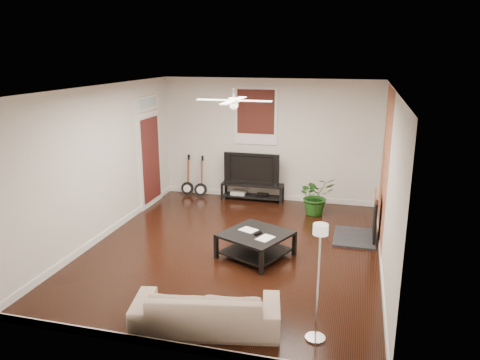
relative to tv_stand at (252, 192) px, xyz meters
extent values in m
cube|color=black|center=(0.32, -2.78, -0.20)|extent=(5.00, 6.00, 0.01)
cube|color=white|center=(0.32, -2.78, 2.60)|extent=(5.00, 6.00, 0.01)
cube|color=silver|center=(0.32, 0.22, 1.20)|extent=(5.00, 0.01, 2.80)
cube|color=silver|center=(0.32, -5.78, 1.20)|extent=(5.00, 0.01, 2.80)
cube|color=silver|center=(-2.18, -2.78, 1.20)|extent=(0.01, 6.00, 2.80)
cube|color=silver|center=(2.82, -2.78, 1.20)|extent=(0.01, 6.00, 2.80)
cube|color=#9C4732|center=(2.81, -1.78, 1.20)|extent=(0.02, 2.20, 2.80)
cube|color=black|center=(2.52, -1.78, 0.26)|extent=(0.80, 1.10, 0.92)
cube|color=black|center=(0.02, 0.19, 1.75)|extent=(1.00, 0.06, 1.30)
cube|color=white|center=(-2.14, -0.88, 1.05)|extent=(0.08, 1.00, 2.50)
cube|color=black|center=(0.00, 0.00, 0.00)|extent=(1.44, 0.38, 0.40)
imported|color=black|center=(0.00, 0.02, 0.57)|extent=(1.29, 0.17, 0.74)
cube|color=black|center=(0.76, -3.01, 0.01)|extent=(1.33, 1.33, 0.42)
imported|color=#C5B194|center=(0.63, -5.23, 0.07)|extent=(1.93, 1.05, 0.53)
imported|color=#1C5017|center=(1.53, -0.61, 0.22)|extent=(0.98, 0.94, 0.84)
camera|label=1|loc=(2.34, -10.09, 3.16)|focal=34.63mm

